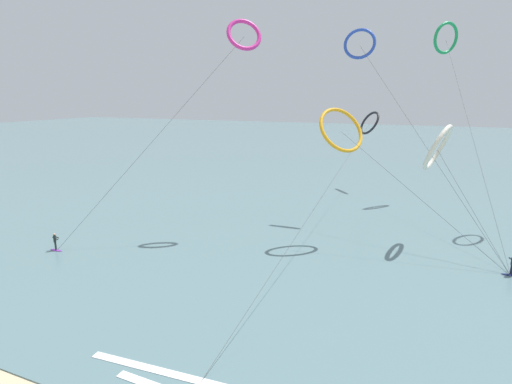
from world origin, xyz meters
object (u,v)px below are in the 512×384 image
object	(u,v)px
kite_charcoal	(369,123)
kite_emerald	(446,38)
surfer_violet	(55,243)
kite_cobalt	(360,44)
kite_magenta	(244,35)
kite_ivory	(438,148)
surfer_navy	(512,267)
kite_amber	(341,130)

from	to	relation	value
kite_charcoal	kite_emerald	world-z (taller)	kite_emerald
surfer_violet	kite_cobalt	bearing A→B (deg)	92.15
kite_magenta	kite_charcoal	bearing A→B (deg)	28.95
surfer_violet	kite_ivory	world-z (taller)	kite_ivory
kite_charcoal	kite_magenta	xyz separation A→B (m)	(-9.08, -25.38, 9.67)
kite_emerald	surfer_violet	bearing A→B (deg)	1.63
surfer_navy	kite_cobalt	distance (m)	26.70
kite_emerald	kite_amber	xyz separation A→B (m)	(-8.55, -22.22, -10.29)
kite_charcoal	kite_emerald	size ratio (longest dim) A/B	1.92
kite_emerald	kite_cobalt	bearing A→B (deg)	9.42
surfer_violet	surfer_navy	bearing A→B (deg)	63.69
kite_ivory	kite_amber	size ratio (longest dim) A/B	0.68
kite_emerald	kite_magenta	world-z (taller)	kite_emerald
kite_emerald	kite_cobalt	distance (m)	15.54
kite_cobalt	kite_magenta	bearing A→B (deg)	-135.00
kite_amber	kite_magenta	distance (m)	13.11
surfer_navy	surfer_violet	xyz separation A→B (m)	(-38.07, -10.31, 0.00)
kite_cobalt	surfer_navy	bearing A→B (deg)	-39.74
kite_charcoal	surfer_navy	bearing A→B (deg)	-10.25
kite_magenta	surfer_violet	bearing A→B (deg)	-179.67
surfer_navy	kite_magenta	bearing A→B (deg)	-106.23
kite_charcoal	kite_cobalt	bearing A→B (deg)	-37.96
surfer_navy	kite_amber	xyz separation A→B (m)	(-14.57, 2.28, 10.19)
kite_emerald	kite_amber	distance (m)	25.94
kite_cobalt	kite_amber	size ratio (longest dim) A/B	1.24
kite_ivory	kite_amber	xyz separation A→B (m)	(-8.37, -2.89, 1.56)
surfer_violet	kite_cobalt	distance (m)	37.18
kite_ivory	kite_emerald	bearing A→B (deg)	-167.67
kite_cobalt	kite_magenta	world-z (taller)	kite_magenta
surfer_navy	kite_charcoal	world-z (taller)	kite_charcoal
kite_magenta	kite_ivory	bearing A→B (deg)	-31.30
kite_ivory	kite_cobalt	bearing A→B (deg)	-114.70
kite_amber	kite_magenta	world-z (taller)	kite_magenta
kite_charcoal	kite_amber	world-z (taller)	kite_amber
surfer_violet	kite_charcoal	world-z (taller)	kite_charcoal
surfer_navy	kite_magenta	size ratio (longest dim) A/B	0.08
kite_charcoal	kite_magenta	size ratio (longest dim) A/B	2.36
kite_charcoal	kite_ivory	world-z (taller)	kite_charcoal
kite_magenta	kite_cobalt	bearing A→B (deg)	4.83
kite_charcoal	kite_cobalt	size ratio (longest dim) A/B	2.37
surfer_navy	kite_charcoal	bearing A→B (deg)	-162.50
kite_charcoal	kite_amber	distance (m)	25.07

